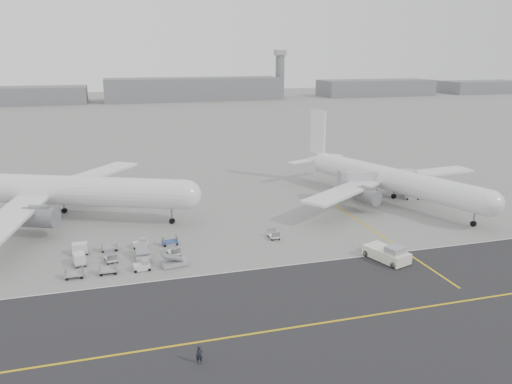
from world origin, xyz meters
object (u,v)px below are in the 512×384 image
object	(u,v)px
airliner_a	(54,190)
jet_bridge	(378,179)
airliner_b	(387,178)
control_tower	(280,73)
pushback_tug	(387,254)
ground_crew_a	(199,355)

from	to	relation	value
airliner_a	jet_bridge	bearing A→B (deg)	-71.28
airliner_b	jet_bridge	bearing A→B (deg)	113.18
airliner_a	control_tower	bearing A→B (deg)	-3.72
control_tower	jet_bridge	xyz separation A→B (m)	(-60.21, -241.34, -11.89)
control_tower	airliner_a	world-z (taller)	control_tower
control_tower	airliner_a	bearing A→B (deg)	-117.29
airliner_b	jet_bridge	world-z (taller)	airliner_b
pushback_tug	ground_crew_a	bearing A→B (deg)	-168.77
airliner_a	jet_bridge	xyz separation A→B (m)	(61.62, -5.24, -0.99)
airliner_b	control_tower	bearing A→B (deg)	55.99
airliner_a	pushback_tug	world-z (taller)	airliner_a
control_tower	airliner_b	distance (m)	249.96
control_tower	ground_crew_a	bearing A→B (deg)	-110.03
jet_bridge	ground_crew_a	size ratio (longest dim) A/B	8.98
airliner_a	airliner_b	size ratio (longest dim) A/B	1.12
airliner_a	ground_crew_a	xyz separation A→B (m)	(17.31, -50.54, -4.42)
control_tower	pushback_tug	xyz separation A→B (m)	(-74.29, -269.45, -15.23)
pushback_tug	jet_bridge	size ratio (longest dim) A/B	0.52
pushback_tug	jet_bridge	xyz separation A→B (m)	(14.08, 28.11, 3.34)
control_tower	pushback_tug	size ratio (longest dim) A/B	3.56
airliner_a	pushback_tug	xyz separation A→B (m)	(47.54, -33.34, -4.33)
airliner_a	pushback_tug	distance (m)	58.23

